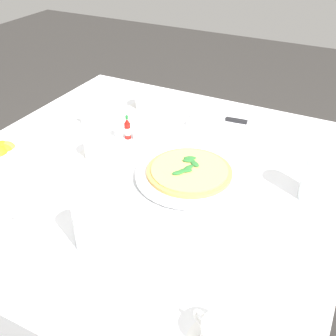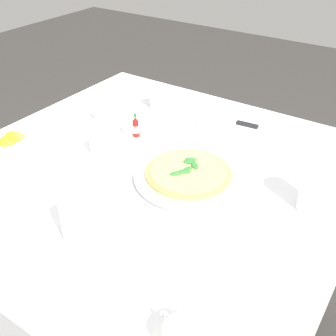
{
  "view_description": "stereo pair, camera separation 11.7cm",
  "coord_description": "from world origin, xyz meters",
  "px_view_note": "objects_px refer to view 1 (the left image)",
  "views": [
    {
      "loc": [
        -0.51,
        0.86,
        1.43
      ],
      "look_at": [
        -0.06,
        -0.01,
        0.77
      ],
      "focal_mm": 43.89,
      "sensor_mm": 36.0,
      "label": 1
    },
    {
      "loc": [
        -0.61,
        0.8,
        1.43
      ],
      "look_at": [
        -0.06,
        -0.01,
        0.77
      ],
      "focal_mm": 43.89,
      "sensor_mm": 36.0,
      "label": 2
    }
  ],
  "objects_px": {
    "coffee_cup_back_corner": "(98,149)",
    "coffee_cup_far_left": "(146,101)",
    "menu_card": "(93,119)",
    "pizza": "(189,171)",
    "napkin_folded": "(223,122)",
    "salt_shaker": "(119,131)",
    "water_glass_right_edge": "(89,229)",
    "dinner_knife": "(222,118)",
    "water_glass_near_right": "(315,181)",
    "pizza_plate": "(189,175)",
    "pepper_shaker": "(136,132)",
    "hot_sauce_bottle": "(127,129)",
    "citrus_bowl": "(5,153)"
  },
  "relations": [
    {
      "from": "coffee_cup_back_corner",
      "to": "coffee_cup_far_left",
      "type": "distance_m",
      "value": 0.37
    },
    {
      "from": "coffee_cup_far_left",
      "to": "menu_card",
      "type": "xyz_separation_m",
      "value": [
        0.09,
        0.2,
        -0.0
      ]
    },
    {
      "from": "pizza",
      "to": "napkin_folded",
      "type": "distance_m",
      "value": 0.35
    },
    {
      "from": "napkin_folded",
      "to": "salt_shaker",
      "type": "bearing_deg",
      "value": 39.73
    },
    {
      "from": "pizza",
      "to": "water_glass_right_edge",
      "type": "relative_size",
      "value": 1.99
    },
    {
      "from": "pizza",
      "to": "water_glass_right_edge",
      "type": "xyz_separation_m",
      "value": [
        0.09,
        0.35,
        0.03
      ]
    },
    {
      "from": "pizza",
      "to": "menu_card",
      "type": "height_order",
      "value": "menu_card"
    },
    {
      "from": "dinner_knife",
      "to": "water_glass_near_right",
      "type": "bearing_deg",
      "value": 136.32
    },
    {
      "from": "pizza_plate",
      "to": "water_glass_near_right",
      "type": "bearing_deg",
      "value": -168.66
    },
    {
      "from": "coffee_cup_far_left",
      "to": "water_glass_near_right",
      "type": "height_order",
      "value": "water_glass_near_right"
    },
    {
      "from": "pepper_shaker",
      "to": "water_glass_near_right",
      "type": "bearing_deg",
      "value": 173.91
    },
    {
      "from": "coffee_cup_back_corner",
      "to": "hot_sauce_bottle",
      "type": "height_order",
      "value": "hot_sauce_bottle"
    },
    {
      "from": "coffee_cup_back_corner",
      "to": "hot_sauce_bottle",
      "type": "distance_m",
      "value": 0.15
    },
    {
      "from": "dinner_knife",
      "to": "salt_shaker",
      "type": "distance_m",
      "value": 0.36
    },
    {
      "from": "coffee_cup_far_left",
      "to": "hot_sauce_bottle",
      "type": "height_order",
      "value": "hot_sauce_bottle"
    },
    {
      "from": "napkin_folded",
      "to": "citrus_bowl",
      "type": "height_order",
      "value": "citrus_bowl"
    },
    {
      "from": "coffee_cup_far_left",
      "to": "hot_sauce_bottle",
      "type": "xyz_separation_m",
      "value": [
        -0.06,
        0.22,
        0.0
      ]
    },
    {
      "from": "menu_card",
      "to": "pizza",
      "type": "bearing_deg",
      "value": -24.91
    },
    {
      "from": "coffee_cup_far_left",
      "to": "citrus_bowl",
      "type": "xyz_separation_m",
      "value": [
        0.19,
        0.51,
        -0.0
      ]
    },
    {
      "from": "pizza_plate",
      "to": "menu_card",
      "type": "height_order",
      "value": "menu_card"
    },
    {
      "from": "napkin_folded",
      "to": "dinner_knife",
      "type": "height_order",
      "value": "dinner_knife"
    },
    {
      "from": "pizza",
      "to": "coffee_cup_back_corner",
      "type": "bearing_deg",
      "value": 5.66
    },
    {
      "from": "dinner_knife",
      "to": "citrus_bowl",
      "type": "distance_m",
      "value": 0.72
    },
    {
      "from": "water_glass_near_right",
      "to": "salt_shaker",
      "type": "height_order",
      "value": "water_glass_near_right"
    },
    {
      "from": "water_glass_near_right",
      "to": "pepper_shaker",
      "type": "xyz_separation_m",
      "value": [
        0.58,
        -0.06,
        -0.03
      ]
    },
    {
      "from": "pizza_plate",
      "to": "menu_card",
      "type": "distance_m",
      "value": 0.45
    },
    {
      "from": "napkin_folded",
      "to": "water_glass_near_right",
      "type": "bearing_deg",
      "value": 139.33
    },
    {
      "from": "dinner_knife",
      "to": "citrus_bowl",
      "type": "relative_size",
      "value": 1.31
    },
    {
      "from": "pizza_plate",
      "to": "napkin_folded",
      "type": "distance_m",
      "value": 0.35
    },
    {
      "from": "napkin_folded",
      "to": "pepper_shaker",
      "type": "height_order",
      "value": "pepper_shaker"
    },
    {
      "from": "pizza",
      "to": "coffee_cup_back_corner",
      "type": "relative_size",
      "value": 1.85
    },
    {
      "from": "hot_sauce_bottle",
      "to": "water_glass_right_edge",
      "type": "bearing_deg",
      "value": 112.3
    },
    {
      "from": "citrus_bowl",
      "to": "pizza_plate",
      "type": "bearing_deg",
      "value": -162.14
    },
    {
      "from": "coffee_cup_back_corner",
      "to": "water_glass_right_edge",
      "type": "height_order",
      "value": "water_glass_right_edge"
    },
    {
      "from": "water_glass_right_edge",
      "to": "dinner_knife",
      "type": "height_order",
      "value": "water_glass_right_edge"
    },
    {
      "from": "napkin_folded",
      "to": "citrus_bowl",
      "type": "relative_size",
      "value": 1.5
    },
    {
      "from": "napkin_folded",
      "to": "dinner_knife",
      "type": "relative_size",
      "value": 1.15
    },
    {
      "from": "pizza",
      "to": "salt_shaker",
      "type": "distance_m",
      "value": 0.32
    },
    {
      "from": "coffee_cup_far_left",
      "to": "menu_card",
      "type": "relative_size",
      "value": 1.47
    },
    {
      "from": "pizza_plate",
      "to": "coffee_cup_far_left",
      "type": "bearing_deg",
      "value": -45.27
    },
    {
      "from": "water_glass_near_right",
      "to": "citrus_bowl",
      "type": "relative_size",
      "value": 0.82
    },
    {
      "from": "hot_sauce_bottle",
      "to": "pepper_shaker",
      "type": "relative_size",
      "value": 1.48
    },
    {
      "from": "pizza",
      "to": "napkin_folded",
      "type": "relative_size",
      "value": 1.08
    },
    {
      "from": "coffee_cup_back_corner",
      "to": "citrus_bowl",
      "type": "bearing_deg",
      "value": 31.04
    },
    {
      "from": "pizza_plate",
      "to": "pepper_shaker",
      "type": "relative_size",
      "value": 5.44
    },
    {
      "from": "napkin_folded",
      "to": "coffee_cup_far_left",
      "type": "bearing_deg",
      "value": 0.42
    },
    {
      "from": "coffee_cup_back_corner",
      "to": "hot_sauce_bottle",
      "type": "relative_size",
      "value": 1.57
    },
    {
      "from": "pizza",
      "to": "coffee_cup_back_corner",
      "type": "distance_m",
      "value": 0.29
    },
    {
      "from": "water_glass_right_edge",
      "to": "dinner_knife",
      "type": "xyz_separation_m",
      "value": [
        -0.05,
        -0.7,
        -0.03
      ]
    },
    {
      "from": "pizza_plate",
      "to": "citrus_bowl",
      "type": "distance_m",
      "value": 0.55
    }
  ]
}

